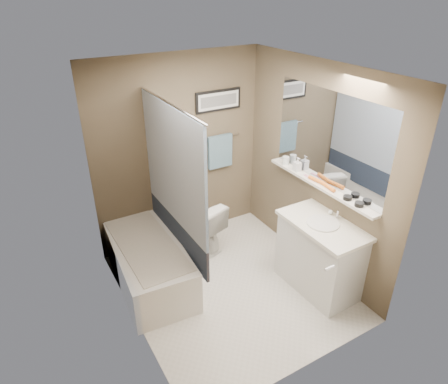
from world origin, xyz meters
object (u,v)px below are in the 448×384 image
bathtub (149,263)px  candle_bowl_near (359,204)px  toilet (200,225)px  glass_jar (286,161)px  candle_bowl_far (348,198)px  soap_bottle (297,164)px  vanity (320,257)px  hair_brush_front (328,187)px  hair_brush_back (317,180)px

bathtub → candle_bowl_near: size_ratio=16.67×
toilet → glass_jar: glass_jar is taller
candle_bowl_far → glass_jar: 1.01m
toilet → candle_bowl_far: size_ratio=7.46×
bathtub → soap_bottle: bearing=-6.1°
vanity → candle_bowl_near: candle_bowl_near is taller
vanity → soap_bottle: 1.08m
hair_brush_front → soap_bottle: bearing=90.0°
toilet → vanity: (0.79, -1.32, 0.06)m
toilet → vanity: 1.54m
hair_brush_front → soap_bottle: (0.00, 0.51, 0.06)m
vanity → hair_brush_front: 0.78m
bathtub → hair_brush_back: 2.10m
bathtub → hair_brush_back: (1.79, -0.67, 0.89)m
hair_brush_back → candle_bowl_far: bearing=-90.0°
bathtub → vanity: bearing=-28.6°
glass_jar → toilet: bearing=157.9°
toilet → vanity: vanity is taller
vanity → soap_bottle: size_ratio=5.43×
soap_bottle → toilet: bearing=148.0°
vanity → glass_jar: bearing=76.7°
candle_bowl_far → hair_brush_front: 0.28m
hair_brush_front → hair_brush_back: bearing=90.0°
hair_brush_front → glass_jar: size_ratio=2.20×
glass_jar → candle_bowl_near: bearing=-90.0°
soap_bottle → glass_jar: bearing=90.0°
bathtub → candle_bowl_far: size_ratio=16.67×
candle_bowl_far → soap_bottle: 0.80m
candle_bowl_far → toilet: bearing=124.8°
bathtub → candle_bowl_far: (1.79, -1.13, 0.89)m
candle_bowl_near → hair_brush_front: hair_brush_front is taller
toilet → glass_jar: (0.98, -0.40, 0.83)m
candle_bowl_near → hair_brush_front: size_ratio=0.41×
glass_jar → soap_bottle: 0.22m
bathtub → vanity: 1.91m
hair_brush_back → glass_jar: (0.00, 0.55, 0.03)m
soap_bottle → candle_bowl_far: bearing=-90.0°
hair_brush_back → soap_bottle: 0.34m
bathtub → hair_brush_front: size_ratio=6.82×
hair_brush_front → candle_bowl_far: bearing=-90.0°
candle_bowl_near → soap_bottle: size_ratio=0.54×
candle_bowl_near → soap_bottle: bearing=90.0°
candle_bowl_far → glass_jar: bearing=90.0°
vanity → candle_bowl_near: 0.80m
hair_brush_front → glass_jar: bearing=90.0°
candle_bowl_near → vanity: bearing=127.3°
vanity → soap_bottle: soap_bottle is taller
bathtub → soap_bottle: (1.79, -0.33, 0.95)m
toilet → hair_brush_back: (0.98, -0.95, 0.80)m
hair_brush_front → hair_brush_back: (0.00, 0.18, 0.00)m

